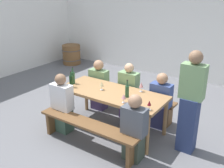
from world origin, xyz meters
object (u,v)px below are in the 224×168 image
object	(u,v)px
bench_near	(88,128)
seated_guest_far_0	(99,86)
seated_guest_far_2	(161,102)
tasting_table	(112,96)
bench_far	(131,99)
seated_guest_near_0	(62,105)
wine_glass_2	(141,85)
wine_bottle_2	(73,77)
wine_glass_0	(149,104)
seated_guest_near_1	(134,129)
wine_glass_1	(124,97)
standing_host	(190,104)
wine_bottle_1	(71,81)
wine_glass_3	(102,84)
wine_barrel	(72,54)
wine_bottle_0	(127,91)
seated_guest_far_1	(128,93)

from	to	relation	value
bench_near	seated_guest_far_0	bearing A→B (deg)	119.50
seated_guest_far_2	tasting_table	bearing A→B (deg)	-51.57
bench_far	seated_guest_near_0	xyz separation A→B (m)	(-0.70, -1.27, 0.17)
wine_glass_2	bench_near	bearing A→B (deg)	-112.70
wine_bottle_2	wine_glass_0	size ratio (longest dim) A/B	2.10
tasting_table	seated_guest_near_1	bearing A→B (deg)	-35.68
wine_glass_1	standing_host	distance (m)	1.04
bench_far	seated_guest_far_2	bearing A→B (deg)	-11.99
wine_glass_1	wine_glass_2	world-z (taller)	wine_glass_2
wine_bottle_1	wine_glass_3	world-z (taller)	wine_bottle_1
seated_guest_far_2	wine_barrel	xyz separation A→B (m)	(-4.28, 2.24, -0.18)
wine_bottle_0	wine_glass_3	bearing A→B (deg)	178.30
wine_bottle_0	wine_barrel	xyz separation A→B (m)	(-3.92, 2.84, -0.53)
tasting_table	seated_guest_near_0	size ratio (longest dim) A/B	1.77
bench_far	wine_glass_0	bearing A→B (deg)	-48.50
seated_guest_far_1	standing_host	bearing A→B (deg)	72.63
seated_guest_far_0	wine_bottle_1	bearing A→B (deg)	-3.52
bench_far	seated_guest_far_2	distance (m)	0.74
standing_host	wine_barrel	xyz separation A→B (m)	(-4.95, 2.66, -0.49)
wine_bottle_1	seated_guest_far_2	world-z (taller)	seated_guest_far_2
wine_bottle_2	seated_guest_far_0	xyz separation A→B (m)	(0.15, 0.63, -0.35)
wine_bottle_1	seated_guest_far_0	world-z (taller)	seated_guest_far_0
wine_glass_2	seated_guest_near_0	distance (m)	1.46
tasting_table	wine_glass_0	xyz separation A→B (m)	(0.88, -0.28, 0.19)
tasting_table	wine_bottle_2	world-z (taller)	wine_bottle_2
wine_bottle_0	tasting_table	bearing A→B (deg)	172.25
wine_glass_1	wine_glass_2	size ratio (longest dim) A/B	0.83
seated_guest_far_2	bench_far	bearing A→B (deg)	-101.99
tasting_table	bench_far	distance (m)	0.78
wine_glass_3	seated_guest_far_0	bearing A→B (deg)	130.91
seated_guest_near_1	seated_guest_far_0	world-z (taller)	seated_guest_far_0
wine_glass_0	seated_guest_far_0	bearing A→B (deg)	152.23
seated_guest_near_0	seated_guest_far_2	size ratio (longest dim) A/B	1.03
tasting_table	seated_guest_near_1	distance (m)	0.97
wine_bottle_2	wine_barrel	distance (m)	3.98
tasting_table	wine_bottle_1	bearing A→B (deg)	-163.49
standing_host	wine_glass_3	bearing A→B (deg)	5.99
wine_glass_1	seated_guest_far_2	xyz separation A→B (m)	(0.29, 0.83, -0.34)
seated_guest_far_1	seated_guest_far_0	bearing A→B (deg)	-90.00
seated_guest_far_2	seated_guest_far_0	bearing A→B (deg)	-90.00
wine_glass_1	wine_glass_3	size ratio (longest dim) A/B	0.93
wine_glass_2	seated_guest_far_1	world-z (taller)	seated_guest_far_1
bench_near	seated_guest_far_1	size ratio (longest dim) A/B	1.63
wine_glass_3	wine_barrel	xyz separation A→B (m)	(-3.37, 2.83, -0.53)
wine_bottle_1	seated_guest_near_0	bearing A→B (deg)	-78.76
bench_far	wine_glass_2	xyz separation A→B (m)	(0.42, -0.41, 0.52)
wine_bottle_1	wine_bottle_0	bearing A→B (deg)	9.29
wine_barrel	seated_guest_near_1	bearing A→B (deg)	-37.63
wine_bottle_0	seated_guest_near_1	bearing A→B (deg)	-49.42
wine_glass_1	seated_guest_far_1	size ratio (longest dim) A/B	0.13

